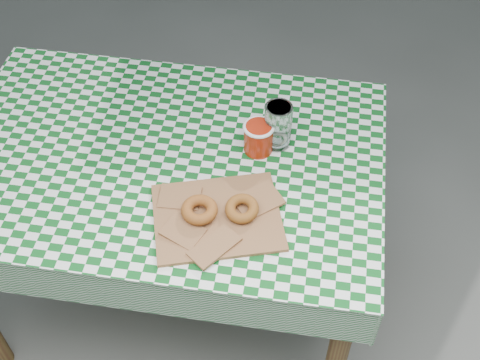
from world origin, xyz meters
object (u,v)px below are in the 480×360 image
table (175,235)px  paper_bag (217,216)px  drinking_glass (278,125)px  coffee_mug (258,138)px

table → paper_bag: bearing=-46.3°
table → drinking_glass: (0.32, 0.09, 0.45)m
paper_bag → coffee_mug: size_ratio=1.98×
table → drinking_glass: size_ratio=8.72×
drinking_glass → table: bearing=-163.7°
table → paper_bag: size_ratio=3.72×
paper_bag → drinking_glass: bearing=65.9°
table → drinking_glass: 0.56m
table → paper_bag: 0.48m
table → coffee_mug: coffee_mug is taller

